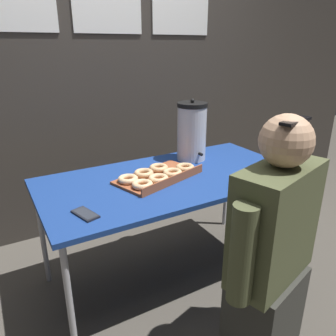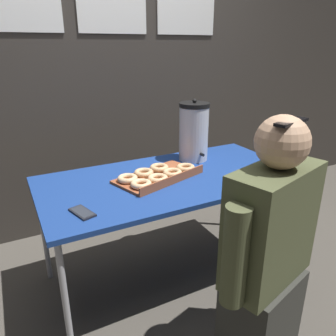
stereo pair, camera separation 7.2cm
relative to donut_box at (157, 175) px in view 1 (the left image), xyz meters
name	(u,v)px [view 1 (the left image)]	position (x,y,z in m)	size (l,w,h in m)	color
ground_plane	(171,274)	(0.09, -0.01, -0.75)	(12.00, 12.00, 0.00)	#4C473F
back_wall	(108,60)	(0.09, 0.99, 0.63)	(6.00, 0.11, 2.75)	#38332D
folding_table	(171,183)	(0.09, -0.01, -0.06)	(1.59, 0.80, 0.73)	navy
donut_box	(157,175)	(0.00, 0.00, 0.00)	(0.58, 0.42, 0.05)	brown
coffee_urn	(192,131)	(0.39, 0.21, 0.18)	(0.21, 0.23, 0.42)	silver
cell_phone	(85,214)	(-0.51, -0.23, -0.02)	(0.11, 0.16, 0.01)	black
person_seated	(271,254)	(0.20, -0.75, -0.17)	(0.62, 0.36, 1.24)	#33332D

